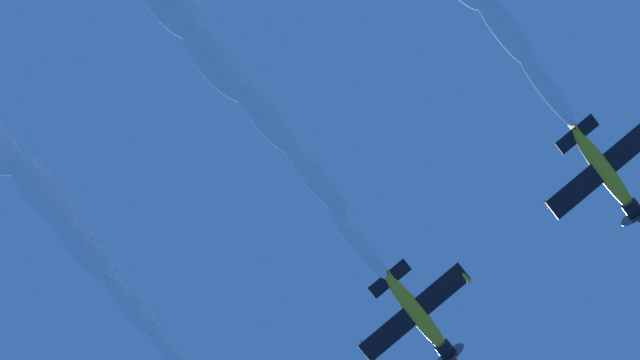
% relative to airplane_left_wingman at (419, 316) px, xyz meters
% --- Properties ---
extents(airplane_left_wingman, '(7.69, 6.93, 2.50)m').
position_rel_airplane_left_wingman_xyz_m(airplane_left_wingman, '(0.00, 0.00, 0.00)').
color(airplane_left_wingman, gold).
extents(airplane_right_wingman, '(7.69, 6.93, 2.50)m').
position_rel_airplane_left_wingman_xyz_m(airplane_right_wingman, '(13.58, 1.53, -0.22)').
color(airplane_right_wingman, gold).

